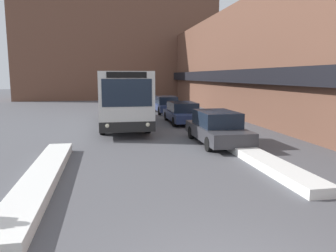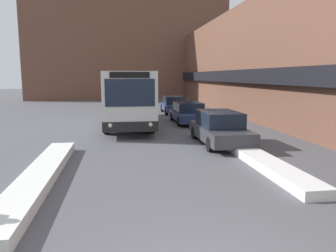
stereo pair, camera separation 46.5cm
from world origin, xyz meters
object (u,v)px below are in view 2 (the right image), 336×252
object	(u,v)px
city_bus	(127,97)
parked_car_front	(220,128)
parked_car_back	(174,105)
parked_car_middle	(188,113)

from	to	relation	value
city_bus	parked_car_front	xyz separation A→B (m)	(3.96, -6.76, -1.04)
parked_car_front	parked_car_back	xyz separation A→B (m)	(0.00, 12.78, -0.03)
parked_car_back	parked_car_front	bearing A→B (deg)	-90.00
parked_car_front	parked_car_back	distance (m)	12.78
city_bus	parked_car_middle	world-z (taller)	city_bus
city_bus	parked_car_back	bearing A→B (deg)	56.66
parked_car_middle	parked_car_back	distance (m)	5.92
city_bus	parked_car_middle	size ratio (longest dim) A/B	2.46
parked_car_front	parked_car_back	bearing A→B (deg)	90.00
city_bus	parked_car_back	world-z (taller)	city_bus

